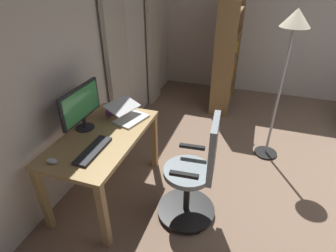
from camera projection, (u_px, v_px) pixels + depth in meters
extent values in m
cube|color=beige|center=(88.00, 55.00, 2.93)|extent=(5.35, 0.10, 2.51)
cube|color=beige|center=(153.00, 37.00, 4.34)|extent=(0.43, 0.06, 2.20)
cube|color=beige|center=(117.00, 59.00, 3.34)|extent=(0.49, 0.06, 2.20)
cube|color=tan|center=(102.00, 137.00, 2.54)|extent=(1.22, 0.67, 0.04)
cube|color=tan|center=(154.00, 142.00, 3.11)|extent=(0.06, 0.06, 0.69)
cube|color=tan|center=(104.00, 217.00, 2.19)|extent=(0.06, 0.06, 0.69)
cube|color=#A58D4F|center=(109.00, 133.00, 3.28)|extent=(0.06, 0.06, 0.69)
cube|color=#A88A52|center=(44.00, 200.00, 2.35)|extent=(0.06, 0.06, 0.69)
cylinder|color=black|center=(186.00, 209.00, 2.65)|extent=(0.56, 0.56, 0.02)
sphere|color=black|center=(190.00, 192.00, 2.87)|extent=(0.05, 0.05, 0.05)
sphere|color=black|center=(164.00, 200.00, 2.77)|extent=(0.05, 0.05, 0.05)
sphere|color=black|center=(166.00, 224.00, 2.51)|extent=(0.05, 0.05, 0.05)
sphere|color=black|center=(198.00, 231.00, 2.45)|extent=(0.05, 0.05, 0.05)
sphere|color=black|center=(212.00, 209.00, 2.67)|extent=(0.05, 0.05, 0.05)
cylinder|color=black|center=(187.00, 192.00, 2.53)|extent=(0.06, 0.06, 0.45)
cylinder|color=gray|center=(188.00, 172.00, 2.40)|extent=(0.48, 0.48, 0.05)
cube|color=gray|center=(213.00, 149.00, 2.22)|extent=(0.38, 0.08, 0.53)
cube|color=black|center=(184.00, 175.00, 2.17)|extent=(0.06, 0.24, 0.03)
cube|color=black|center=(192.00, 147.00, 2.50)|extent=(0.06, 0.24, 0.03)
cylinder|color=#232328|center=(85.00, 127.00, 2.63)|extent=(0.18, 0.18, 0.01)
cylinder|color=#232328|center=(84.00, 123.00, 2.61)|extent=(0.04, 0.04, 0.10)
cube|color=#232328|center=(80.00, 103.00, 2.50)|extent=(0.57, 0.03, 0.32)
cube|color=#3D9951|center=(82.00, 104.00, 2.50)|extent=(0.52, 0.01, 0.28)
cube|color=#232328|center=(93.00, 150.00, 2.30)|extent=(0.43, 0.13, 0.02)
cube|color=white|center=(131.00, 119.00, 2.77)|extent=(0.39, 0.31, 0.02)
cube|color=white|center=(122.00, 106.00, 2.77)|extent=(0.38, 0.31, 0.07)
ellipsoid|color=silver|center=(52.00, 161.00, 2.17)|extent=(0.06, 0.10, 0.04)
cylinder|color=purple|center=(110.00, 111.00, 2.84)|extent=(0.09, 0.09, 0.10)
torus|color=purple|center=(107.00, 113.00, 2.79)|extent=(0.07, 0.01, 0.07)
cube|color=olive|center=(231.00, 49.00, 4.64)|extent=(0.04, 0.30, 1.71)
cube|color=olive|center=(223.00, 64.00, 3.94)|extent=(0.04, 0.30, 1.71)
cube|color=olive|center=(219.00, 55.00, 4.33)|extent=(0.90, 0.04, 1.71)
cube|color=olive|center=(223.00, 95.00, 4.65)|extent=(0.82, 0.30, 0.04)
cube|color=olive|center=(225.00, 76.00, 4.47)|extent=(0.82, 0.30, 0.04)
cube|color=olive|center=(227.00, 56.00, 4.29)|extent=(0.82, 0.30, 0.04)
cube|color=olive|center=(230.00, 33.00, 4.12)|extent=(0.82, 0.30, 0.04)
cube|color=olive|center=(232.00, 9.00, 3.94)|extent=(0.82, 0.30, 0.04)
cube|color=#46964E|center=(220.00, 96.00, 4.31)|extent=(0.04, 0.19, 0.20)
cube|color=gold|center=(224.00, 73.00, 4.32)|extent=(0.04, 0.27, 0.14)
cube|color=gold|center=(229.00, 47.00, 4.37)|extent=(0.06, 0.27, 0.17)
cube|color=red|center=(227.00, 32.00, 3.79)|extent=(0.05, 0.19, 0.14)
cube|color=gold|center=(231.00, 4.00, 3.73)|extent=(0.04, 0.25, 0.15)
cube|color=orange|center=(221.00, 95.00, 4.37)|extent=(0.06, 0.20, 0.20)
cube|color=orange|center=(228.00, 65.00, 4.64)|extent=(0.06, 0.24, 0.18)
cube|color=purple|center=(227.00, 50.00, 4.11)|extent=(0.05, 0.20, 0.22)
cube|color=#C93936|center=(229.00, 30.00, 3.91)|extent=(0.05, 0.18, 0.14)
cube|color=#D64333|center=(230.00, 5.00, 3.63)|extent=(0.05, 0.21, 0.15)
cube|color=orange|center=(222.00, 94.00, 4.47)|extent=(0.06, 0.27, 0.15)
cube|color=gold|center=(226.00, 67.00, 4.47)|extent=(0.04, 0.21, 0.24)
cylinder|color=black|center=(265.00, 153.00, 3.49)|extent=(0.28, 0.28, 0.02)
cylinder|color=#A5A5A8|center=(278.00, 99.00, 3.09)|extent=(0.03, 0.03, 1.57)
cone|color=beige|center=(297.00, 18.00, 2.64)|extent=(0.30, 0.30, 0.18)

